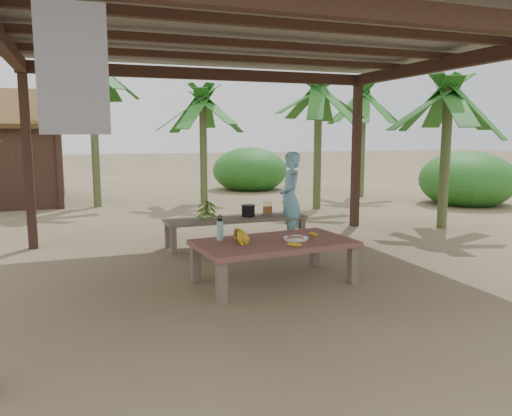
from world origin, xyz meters
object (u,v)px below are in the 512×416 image
object	(u,v)px
water_flask	(220,230)
cooking_pot	(248,211)
ripe_banana_bunch	(236,236)
bench	(236,221)
work_table	(274,246)
plate	(296,239)
woman	(290,198)

from	to	relation	value
water_flask	cooking_pot	world-z (taller)	water_flask
ripe_banana_bunch	water_flask	xyz separation A→B (m)	(-0.12, 0.24, 0.03)
bench	work_table	bearing A→B (deg)	-95.87
ripe_banana_bunch	cooking_pot	world-z (taller)	ripe_banana_bunch
ripe_banana_bunch	plate	distance (m)	0.72
work_table	bench	xyz separation A→B (m)	(0.17, 2.03, -0.04)
ripe_banana_bunch	woman	xyz separation A→B (m)	(1.50, 1.90, 0.14)
ripe_banana_bunch	water_flask	distance (m)	0.27
work_table	water_flask	distance (m)	0.66
bench	cooking_pot	world-z (taller)	cooking_pot
plate	woman	size ratio (longest dim) A/B	0.20
plate	work_table	bearing A→B (deg)	169.02
bench	cooking_pot	distance (m)	0.25
cooking_pot	work_table	bearing A→B (deg)	-100.41
bench	water_flask	bearing A→B (deg)	-113.90
work_table	woman	xyz separation A→B (m)	(1.04, 1.92, 0.29)
ripe_banana_bunch	bench	bearing A→B (deg)	72.66
work_table	bench	world-z (taller)	work_table
ripe_banana_bunch	water_flask	bearing A→B (deg)	116.89
plate	cooking_pot	distance (m)	2.08
bench	woman	xyz separation A→B (m)	(0.87, -0.11, 0.33)
woman	plate	bearing A→B (deg)	-12.06
plate	water_flask	xyz separation A→B (m)	(-0.83, 0.30, 0.11)
water_flask	cooking_pot	bearing A→B (deg)	61.84
work_table	plate	bearing A→B (deg)	-16.66
ripe_banana_bunch	woman	bearing A→B (deg)	51.80
woman	cooking_pot	bearing A→B (deg)	-89.62
ripe_banana_bunch	woman	distance (m)	2.42
ripe_banana_bunch	cooking_pot	size ratio (longest dim) A/B	1.41
plate	cooking_pot	world-z (taller)	cooking_pot
work_table	woman	world-z (taller)	woman
water_flask	ripe_banana_bunch	bearing A→B (deg)	-63.11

